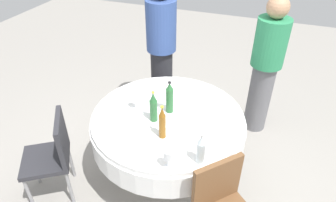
{
  "coord_description": "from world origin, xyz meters",
  "views": [
    {
      "loc": [
        -0.74,
        2.0,
        2.39
      ],
      "look_at": [
        0.0,
        0.0,
        0.9
      ],
      "focal_mm": 32.1,
      "sensor_mm": 36.0,
      "label": 1
    }
  ],
  "objects_px": {
    "dining_table": "(168,128)",
    "wine_glass_rear": "(168,156)",
    "bottle_amber_left": "(162,123)",
    "wine_glass_front": "(135,99)",
    "person_east": "(266,66)",
    "plate_west": "(109,122)",
    "bottle_green_front": "(170,98)",
    "plate_inner": "(156,95)",
    "plate_near": "(212,129)",
    "person_right": "(161,50)",
    "plate_mid": "(198,99)",
    "chair_far": "(53,152)",
    "bottle_green_right": "(153,107)",
    "bottle_clear_east": "(201,150)"
  },
  "relations": [
    {
      "from": "dining_table",
      "to": "chair_far",
      "type": "bearing_deg",
      "value": 33.92
    },
    {
      "from": "bottle_green_right",
      "to": "person_east",
      "type": "height_order",
      "value": "person_east"
    },
    {
      "from": "wine_glass_rear",
      "to": "person_right",
      "type": "bearing_deg",
      "value": -67.11
    },
    {
      "from": "plate_near",
      "to": "person_right",
      "type": "distance_m",
      "value": 1.34
    },
    {
      "from": "wine_glass_rear",
      "to": "person_east",
      "type": "xyz_separation_m",
      "value": [
        -0.52,
        -1.65,
        -0.02
      ]
    },
    {
      "from": "person_right",
      "to": "bottle_amber_left",
      "type": "bearing_deg",
      "value": -92.84
    },
    {
      "from": "wine_glass_front",
      "to": "dining_table",
      "type": "bearing_deg",
      "value": -179.54
    },
    {
      "from": "plate_west",
      "to": "plate_near",
      "type": "distance_m",
      "value": 0.89
    },
    {
      "from": "bottle_green_right",
      "to": "bottle_green_front",
      "type": "height_order",
      "value": "bottle_green_front"
    },
    {
      "from": "dining_table",
      "to": "person_right",
      "type": "distance_m",
      "value": 1.09
    },
    {
      "from": "plate_near",
      "to": "person_east",
      "type": "height_order",
      "value": "person_east"
    },
    {
      "from": "bottle_amber_left",
      "to": "plate_inner",
      "type": "bearing_deg",
      "value": -62.88
    },
    {
      "from": "bottle_amber_left",
      "to": "chair_far",
      "type": "relative_size",
      "value": 0.35
    },
    {
      "from": "dining_table",
      "to": "wine_glass_rear",
      "type": "xyz_separation_m",
      "value": [
        -0.21,
        0.58,
        0.26
      ]
    },
    {
      "from": "plate_near",
      "to": "person_east",
      "type": "xyz_separation_m",
      "value": [
        -0.32,
        -1.14,
        0.09
      ]
    },
    {
      "from": "chair_far",
      "to": "person_east",
      "type": "bearing_deg",
      "value": -77.88
    },
    {
      "from": "plate_near",
      "to": "plate_mid",
      "type": "bearing_deg",
      "value": -59.81
    },
    {
      "from": "plate_west",
      "to": "bottle_green_front",
      "type": "bearing_deg",
      "value": -142.54
    },
    {
      "from": "wine_glass_front",
      "to": "plate_mid",
      "type": "xyz_separation_m",
      "value": [
        -0.51,
        -0.33,
        -0.09
      ]
    },
    {
      "from": "wine_glass_rear",
      "to": "bottle_amber_left",
      "type": "bearing_deg",
      "value": -61.94
    },
    {
      "from": "plate_near",
      "to": "wine_glass_front",
      "type": "bearing_deg",
      "value": -4.77
    },
    {
      "from": "bottle_green_right",
      "to": "person_east",
      "type": "distance_m",
      "value": 1.44
    },
    {
      "from": "bottle_green_front",
      "to": "bottle_amber_left",
      "type": "bearing_deg",
      "value": 100.49
    },
    {
      "from": "plate_inner",
      "to": "plate_near",
      "type": "bearing_deg",
      "value": 153.65
    },
    {
      "from": "bottle_amber_left",
      "to": "wine_glass_front",
      "type": "height_order",
      "value": "bottle_amber_left"
    },
    {
      "from": "person_east",
      "to": "wine_glass_front",
      "type": "bearing_deg",
      "value": -100.14
    },
    {
      "from": "bottle_green_right",
      "to": "bottle_amber_left",
      "type": "bearing_deg",
      "value": 129.93
    },
    {
      "from": "bottle_clear_east",
      "to": "bottle_green_front",
      "type": "relative_size",
      "value": 0.85
    },
    {
      "from": "bottle_clear_east",
      "to": "wine_glass_front",
      "type": "height_order",
      "value": "bottle_clear_east"
    },
    {
      "from": "bottle_green_front",
      "to": "dining_table",
      "type": "bearing_deg",
      "value": 97.25
    },
    {
      "from": "wine_glass_rear",
      "to": "person_east",
      "type": "bearing_deg",
      "value": -107.55
    },
    {
      "from": "bottle_amber_left",
      "to": "person_right",
      "type": "distance_m",
      "value": 1.34
    },
    {
      "from": "plate_near",
      "to": "person_right",
      "type": "height_order",
      "value": "person_right"
    },
    {
      "from": "bottle_green_right",
      "to": "wine_glass_front",
      "type": "xyz_separation_m",
      "value": [
        0.23,
        -0.1,
        -0.04
      ]
    },
    {
      "from": "bottle_amber_left",
      "to": "plate_west",
      "type": "xyz_separation_m",
      "value": [
        0.5,
        -0.01,
        -0.14
      ]
    },
    {
      "from": "plate_near",
      "to": "person_east",
      "type": "bearing_deg",
      "value": -105.65
    },
    {
      "from": "plate_west",
      "to": "person_right",
      "type": "distance_m",
      "value": 1.24
    },
    {
      "from": "chair_far",
      "to": "plate_inner",
      "type": "bearing_deg",
      "value": -71.72
    },
    {
      "from": "bottle_green_front",
      "to": "plate_near",
      "type": "height_order",
      "value": "bottle_green_front"
    },
    {
      "from": "bottle_green_right",
      "to": "plate_west",
      "type": "relative_size",
      "value": 1.14
    },
    {
      "from": "plate_inner",
      "to": "chair_far",
      "type": "distance_m",
      "value": 1.07
    },
    {
      "from": "wine_glass_front",
      "to": "bottle_clear_east",
      "type": "bearing_deg",
      "value": 149.17
    },
    {
      "from": "dining_table",
      "to": "bottle_amber_left",
      "type": "bearing_deg",
      "value": 101.19
    },
    {
      "from": "dining_table",
      "to": "chair_far",
      "type": "relative_size",
      "value": 1.62
    },
    {
      "from": "bottle_amber_left",
      "to": "plate_inner",
      "type": "height_order",
      "value": "bottle_amber_left"
    },
    {
      "from": "dining_table",
      "to": "bottle_clear_east",
      "type": "relative_size",
      "value": 5.29
    },
    {
      "from": "bottle_green_right",
      "to": "plate_mid",
      "type": "xyz_separation_m",
      "value": [
        -0.28,
        -0.43,
        -0.13
      ]
    },
    {
      "from": "bottle_clear_east",
      "to": "plate_west",
      "type": "xyz_separation_m",
      "value": [
        0.86,
        -0.17,
        -0.11
      ]
    },
    {
      "from": "plate_mid",
      "to": "person_east",
      "type": "bearing_deg",
      "value": -126.17
    },
    {
      "from": "person_east",
      "to": "bottle_clear_east",
      "type": "bearing_deg",
      "value": -67.38
    }
  ]
}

